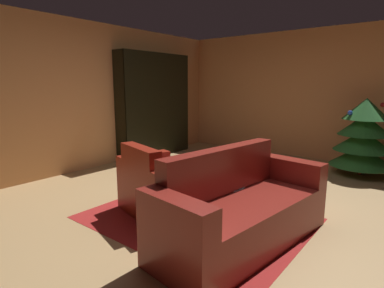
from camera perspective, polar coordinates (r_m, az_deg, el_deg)
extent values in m
plane|color=tan|center=(4.08, 4.05, -11.07)|extent=(8.15, 8.15, 0.00)
cube|color=tan|center=(6.90, 20.62, 8.38)|extent=(5.76, 0.06, 2.61)
cube|color=tan|center=(5.88, -19.61, 8.14)|extent=(0.06, 6.91, 2.61)
cube|color=maroon|center=(3.70, 0.79, -13.36)|extent=(2.40, 1.83, 0.01)
cube|color=black|center=(6.62, -5.91, 6.96)|extent=(0.03, 1.85, 2.16)
cube|color=black|center=(7.40, -1.81, 7.41)|extent=(0.33, 0.03, 2.16)
cube|color=black|center=(6.12, -12.92, 6.43)|extent=(0.33, 0.03, 2.16)
cube|color=black|center=(6.88, -6.65, -1.90)|extent=(0.30, 1.80, 0.03)
cube|color=black|center=(6.80, -6.73, 1.61)|extent=(0.30, 1.80, 0.03)
cube|color=black|center=(6.74, -6.81, 5.19)|extent=(0.30, 1.80, 0.02)
cube|color=black|center=(6.72, -6.89, 8.82)|extent=(0.30, 1.80, 0.02)
cube|color=black|center=(6.71, -6.97, 12.46)|extent=(0.30, 1.80, 0.02)
cube|color=black|center=(6.74, -7.06, 16.08)|extent=(0.30, 1.80, 0.03)
cube|color=black|center=(6.84, -7.51, 4.64)|extent=(0.05, 1.09, 0.68)
cube|color=black|center=(6.82, -7.36, 4.62)|extent=(0.03, 1.12, 0.71)
cube|color=red|center=(7.50, -2.59, 0.54)|extent=(0.15, 0.05, 0.31)
cube|color=gold|center=(7.45, -2.66, 0.25)|extent=(0.22, 0.04, 0.26)
cube|color=#483B26|center=(7.41, -2.96, 0.29)|extent=(0.20, 0.04, 0.28)
cube|color=#1E6D93|center=(7.37, -3.21, 0.45)|extent=(0.21, 0.03, 0.34)
cube|color=#3B8145|center=(7.34, -3.35, -0.04)|extent=(0.23, 0.03, 0.22)
cube|color=#943F8D|center=(7.32, -3.74, 0.48)|extent=(0.17, 0.05, 0.37)
cube|color=#327433|center=(7.40, -2.49, 10.35)|extent=(0.16, 0.03, 0.31)
cube|color=#256687|center=(7.35, -2.57, 10.31)|extent=(0.21, 0.04, 0.30)
cube|color=gold|center=(7.32, -2.78, 10.01)|extent=(0.21, 0.04, 0.22)
cube|color=#294C93|center=(7.31, -3.16, 10.34)|extent=(0.15, 0.03, 0.31)
cube|color=#41372C|center=(7.27, -3.30, 10.46)|extent=(0.18, 0.04, 0.34)
cube|color=gold|center=(7.39, -2.42, 13.78)|extent=(0.21, 0.03, 0.34)
cube|color=#337238|center=(7.35, -2.56, 13.62)|extent=(0.23, 0.03, 0.29)
cube|color=#B7A590|center=(7.34, -2.89, 13.71)|extent=(0.18, 0.03, 0.31)
cube|color=#40854C|center=(7.28, -2.96, 13.74)|extent=(0.24, 0.05, 0.32)
cube|color=orange|center=(7.24, -3.31, 13.42)|extent=(0.23, 0.05, 0.23)
cube|color=orange|center=(7.23, -3.80, 13.79)|extent=(0.16, 0.04, 0.33)
cube|color=orange|center=(7.18, -3.98, 13.95)|extent=(0.19, 0.05, 0.36)
cube|color=#A7B19F|center=(7.15, -4.37, 13.84)|extent=(0.16, 0.04, 0.33)
cube|color=maroon|center=(3.76, -5.50, -9.57)|extent=(0.87, 0.85, 0.42)
cube|color=maroon|center=(3.51, -9.39, -3.88)|extent=(0.72, 0.34, 0.42)
cube|color=maroon|center=(3.37, -1.73, -9.87)|extent=(0.35, 0.70, 0.66)
cube|color=maroon|center=(4.09, -8.64, -6.23)|extent=(0.35, 0.70, 0.66)
ellipsoid|color=gray|center=(3.68, -4.51, -5.05)|extent=(0.32, 0.25, 0.18)
sphere|color=gray|center=(3.73, -2.83, -3.96)|extent=(0.13, 0.13, 0.13)
cube|color=maroon|center=(3.14, 9.43, -13.82)|extent=(0.95, 1.63, 0.44)
cube|color=maroon|center=(3.16, 5.38, -4.88)|extent=(0.37, 1.56, 0.46)
cube|color=maroon|center=(2.50, -3.00, -17.19)|extent=(0.77, 0.29, 0.69)
cube|color=maroon|center=(3.79, 17.42, -7.74)|extent=(0.77, 0.29, 0.69)
cylinder|color=black|center=(3.51, 6.75, -11.11)|extent=(0.04, 0.04, 0.43)
cylinder|color=black|center=(3.81, 4.37, -9.26)|extent=(0.04, 0.04, 0.43)
cylinder|color=black|center=(3.56, 0.85, -10.73)|extent=(0.04, 0.04, 0.43)
cylinder|color=silver|center=(3.54, 4.06, -7.00)|extent=(0.75, 0.75, 0.02)
cube|color=#3B4797|center=(3.54, 3.96, -6.72)|extent=(0.21, 0.15, 0.02)
cube|color=#375896|center=(3.53, 4.07, -6.40)|extent=(0.17, 0.11, 0.02)
cube|color=#B8311E|center=(3.53, 4.10, -6.03)|extent=(0.23, 0.16, 0.02)
cube|color=#477A55|center=(3.53, 3.90, -5.66)|extent=(0.16, 0.11, 0.02)
cube|color=#B43F31|center=(3.51, 4.06, -5.39)|extent=(0.23, 0.18, 0.02)
cylinder|color=navy|center=(3.64, 1.63, -4.45)|extent=(0.06, 0.06, 0.23)
cylinder|color=navy|center=(3.60, 1.64, -2.08)|extent=(0.03, 0.03, 0.08)
cylinder|color=brown|center=(6.09, 28.32, -4.20)|extent=(0.08, 0.08, 0.16)
cone|color=#266329|center=(6.03, 28.54, -1.86)|extent=(1.02, 1.02, 0.35)
cone|color=#266329|center=(5.98, 28.76, 0.61)|extent=(0.92, 0.92, 0.35)
cone|color=#266329|center=(5.95, 28.99, 3.11)|extent=(0.82, 0.82, 0.35)
cone|color=#266329|center=(5.93, 29.23, 5.64)|extent=(0.72, 0.72, 0.35)
sphere|color=blue|center=(5.75, 26.90, 5.10)|extent=(0.08, 0.08, 0.08)
sphere|color=red|center=(6.22, 29.64, 5.04)|extent=(0.06, 0.06, 0.06)
sphere|color=red|center=(6.10, 31.48, 6.14)|extent=(0.08, 0.08, 0.08)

